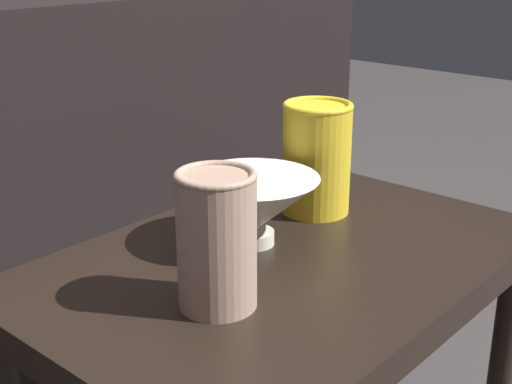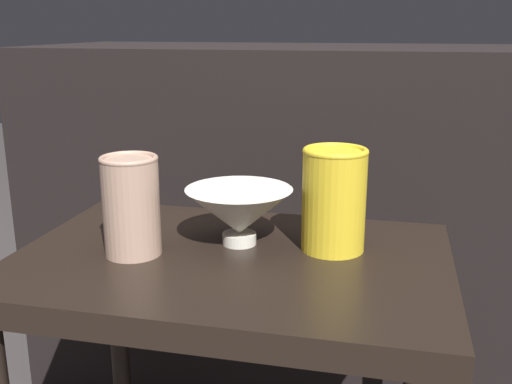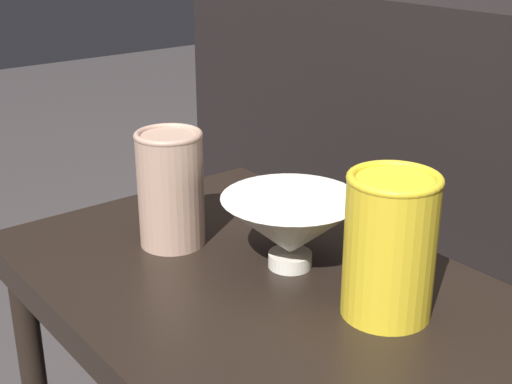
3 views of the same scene
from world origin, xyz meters
name	(u,v)px [view 3 (image 3 of 3)]	position (x,y,z in m)	size (l,w,h in m)	color
table	(258,329)	(0.00, 0.00, 0.47)	(0.65, 0.44, 0.54)	black
bowl	(289,226)	(0.00, 0.05, 0.59)	(0.17, 0.17, 0.09)	silver
vase_textured_left	(171,187)	(-0.15, -0.03, 0.62)	(0.09, 0.09, 0.15)	tan
vase_colorful_right	(390,244)	(0.15, 0.06, 0.62)	(0.10, 0.10, 0.16)	gold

